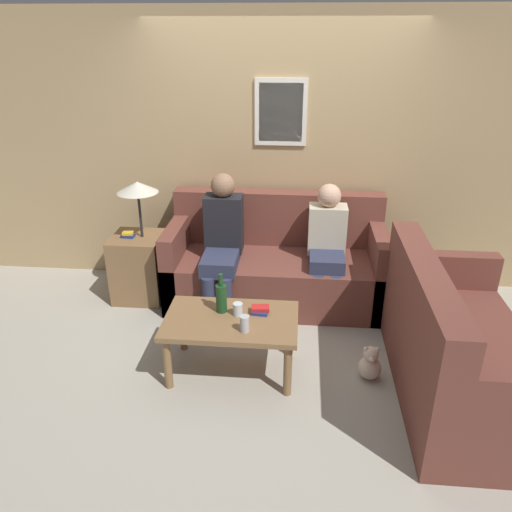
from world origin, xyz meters
TOP-DOWN VIEW (x-y plane):
  - ground_plane at (0.00, 0.00)m, footprint 16.00×16.00m
  - wall_back at (0.00, 0.98)m, footprint 9.00×0.08m
  - couch_main at (0.00, 0.52)m, footprint 2.01×0.87m
  - couch_side at (1.33, -0.77)m, footprint 0.87×1.69m
  - coffee_table at (-0.27, -0.65)m, footprint 0.98×0.61m
  - side_table_with_lamp at (-1.30, 0.42)m, footprint 0.48×0.47m
  - wine_bottle at (-0.35, -0.56)m, footprint 0.08×0.08m
  - drinking_glass at (-0.22, -0.60)m, footprint 0.07×0.07m
  - book_stack at (-0.06, -0.55)m, footprint 0.14×0.12m
  - soda_can at (-0.15, -0.81)m, footprint 0.07×0.07m
  - person_left at (-0.48, 0.32)m, footprint 0.34×0.65m
  - person_right at (0.46, 0.39)m, footprint 0.34×0.57m
  - teddy_bear at (0.77, -0.66)m, footprint 0.17×0.17m

SIDE VIEW (x-z plane):
  - ground_plane at x=0.00m, z-range 0.00..0.00m
  - teddy_bear at x=0.77m, z-range -0.02..0.25m
  - couch_main at x=0.00m, z-range -0.15..0.83m
  - couch_side at x=1.33m, z-range -0.15..0.84m
  - side_table_with_lamp at x=-1.30m, z-range -0.19..0.97m
  - coffee_table at x=-0.27m, z-range 0.16..0.62m
  - book_stack at x=-0.06m, z-range 0.46..0.51m
  - drinking_glass at x=-0.22m, z-range 0.46..0.55m
  - soda_can at x=-0.15m, z-range 0.46..0.58m
  - wine_bottle at x=-0.35m, z-range 0.42..0.73m
  - person_right at x=0.46m, z-range 0.07..1.23m
  - person_left at x=-0.48m, z-range 0.06..1.30m
  - wall_back at x=0.00m, z-range 0.00..2.60m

